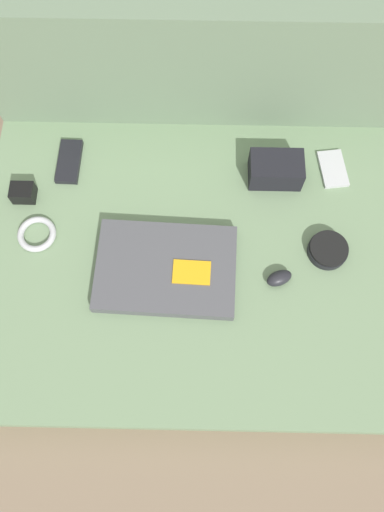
% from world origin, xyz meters
% --- Properties ---
extents(ground_plane, '(8.00, 8.00, 0.00)m').
position_xyz_m(ground_plane, '(0.00, 0.00, 0.00)').
color(ground_plane, '#7A6651').
extents(couch_seat, '(1.06, 0.79, 0.10)m').
position_xyz_m(couch_seat, '(0.00, 0.00, 0.05)').
color(couch_seat, slate).
rests_on(couch_seat, ground_plane).
extents(couch_backrest, '(1.06, 0.20, 0.46)m').
position_xyz_m(couch_backrest, '(0.00, 0.50, 0.23)').
color(couch_backrest, '#60755B').
rests_on(couch_backrest, ground_plane).
extents(laptop, '(0.35, 0.24, 0.03)m').
position_xyz_m(laptop, '(-0.06, -0.03, 0.12)').
color(laptop, '#47474C').
rests_on(laptop, couch_seat).
extents(computer_mouse, '(0.07, 0.06, 0.03)m').
position_xyz_m(computer_mouse, '(0.21, -0.05, 0.12)').
color(computer_mouse, black).
rests_on(computer_mouse, couch_seat).
extents(speaker_puck, '(0.10, 0.10, 0.03)m').
position_xyz_m(speaker_puck, '(0.33, 0.03, 0.12)').
color(speaker_puck, black).
rests_on(speaker_puck, couch_seat).
extents(phone_silver, '(0.08, 0.12, 0.01)m').
position_xyz_m(phone_silver, '(0.37, 0.26, 0.11)').
color(phone_silver, '#B7B7BC').
rests_on(phone_silver, couch_seat).
extents(phone_black, '(0.06, 0.13, 0.01)m').
position_xyz_m(phone_black, '(-0.33, 0.27, 0.11)').
color(phone_black, black).
rests_on(phone_black, couch_seat).
extents(camera_pouch, '(0.14, 0.09, 0.07)m').
position_xyz_m(camera_pouch, '(0.21, 0.24, 0.14)').
color(camera_pouch, black).
rests_on(camera_pouch, couch_seat).
extents(charger_brick, '(0.06, 0.05, 0.04)m').
position_xyz_m(charger_brick, '(-0.44, 0.16, 0.12)').
color(charger_brick, black).
rests_on(charger_brick, couch_seat).
extents(cable_coil, '(0.10, 0.10, 0.02)m').
position_xyz_m(cable_coil, '(-0.39, 0.06, 0.11)').
color(cable_coil, '#B2B2B7').
rests_on(cable_coil, couch_seat).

